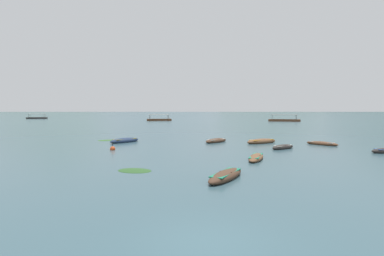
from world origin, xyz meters
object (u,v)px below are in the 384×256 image
(rowboat_6, at_px, (322,144))
(ferry_0, at_px, (284,120))
(rowboat_4, at_px, (256,157))
(rowboat_7, at_px, (125,141))
(ferry_1, at_px, (37,118))
(rowboat_5, at_px, (216,141))
(mooring_buoy, at_px, (113,149))
(ferry_2, at_px, (159,120))
(rowboat_2, at_px, (262,141))
(rowboat_3, at_px, (283,147))
(rowboat_1, at_px, (226,176))

(rowboat_6, height_order, ferry_0, ferry_0)
(rowboat_4, height_order, rowboat_7, rowboat_7)
(ferry_1, bearing_deg, rowboat_5, -52.71)
(rowboat_5, xyz_separation_m, mooring_buoy, (-10.41, -7.25, -0.07))
(rowboat_6, distance_m, ferry_2, 83.34)
(rowboat_2, distance_m, rowboat_7, 16.26)
(rowboat_6, bearing_deg, mooring_buoy, -168.00)
(rowboat_3, distance_m, mooring_buoy, 16.71)
(ferry_0, bearing_deg, rowboat_2, -108.08)
(rowboat_5, distance_m, rowboat_6, 11.84)
(rowboat_1, height_order, rowboat_7, rowboat_7)
(rowboat_5, relative_size, ferry_0, 0.32)
(rowboat_5, relative_size, mooring_buoy, 3.96)
(rowboat_3, relative_size, mooring_buoy, 3.22)
(rowboat_7, height_order, mooring_buoy, mooring_buoy)
(rowboat_2, bearing_deg, rowboat_7, 177.53)
(rowboat_3, xyz_separation_m, mooring_buoy, (-16.67, -1.21, -0.06))
(rowboat_7, height_order, ferry_2, ferry_2)
(rowboat_4, xyz_separation_m, ferry_0, (26.38, 83.49, 0.30))
(rowboat_7, bearing_deg, ferry_0, 60.84)
(rowboat_3, xyz_separation_m, ferry_1, (-83.36, 107.26, 0.28))
(rowboat_3, distance_m, rowboat_7, 18.22)
(rowboat_4, relative_size, mooring_buoy, 4.34)
(rowboat_3, bearing_deg, rowboat_5, 136.06)
(mooring_buoy, bearing_deg, ferry_2, 94.34)
(ferry_1, xyz_separation_m, mooring_buoy, (66.69, -108.48, -0.34))
(rowboat_1, height_order, rowboat_4, rowboat_1)
(ferry_1, bearing_deg, rowboat_6, -49.50)
(rowboat_4, bearing_deg, ferry_1, 124.92)
(rowboat_6, xyz_separation_m, ferry_2, (-28.26, 78.40, 0.29))
(rowboat_3, distance_m, rowboat_5, 8.70)
(mooring_buoy, bearing_deg, rowboat_1, -50.62)
(rowboat_1, bearing_deg, rowboat_3, 62.17)
(ferry_0, xyz_separation_m, mooring_buoy, (-39.11, -78.22, -0.34))
(rowboat_7, distance_m, mooring_buoy, 7.10)
(ferry_0, relative_size, ferry_2, 1.22)
(rowboat_5, bearing_deg, rowboat_7, -179.10)
(rowboat_2, bearing_deg, ferry_0, 71.92)
(ferry_2, relative_size, mooring_buoy, 10.12)
(rowboat_4, relative_size, rowboat_7, 0.98)
(ferry_1, bearing_deg, rowboat_3, -52.15)
(rowboat_7, xyz_separation_m, ferry_2, (-5.72, 75.99, 0.24))
(rowboat_4, xyz_separation_m, rowboat_6, (9.23, 9.94, 0.00))
(rowboat_3, height_order, ferry_1, ferry_1)
(rowboat_1, distance_m, ferry_2, 96.30)
(rowboat_4, relative_size, rowboat_6, 1.19)
(rowboat_6, relative_size, ferry_1, 0.38)
(rowboat_1, distance_m, rowboat_6, 20.57)
(ferry_0, bearing_deg, rowboat_3, -106.25)
(rowboat_4, distance_m, rowboat_7, 18.16)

